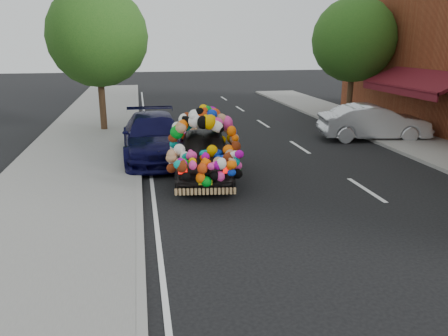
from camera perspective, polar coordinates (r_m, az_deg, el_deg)
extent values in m
plane|color=black|center=(11.02, 1.37, -4.03)|extent=(100.00, 100.00, 0.00)
cube|color=gray|center=(10.96, -21.25, -4.94)|extent=(4.00, 60.00, 0.12)
cube|color=gray|center=(10.77, -10.98, -4.45)|extent=(0.15, 60.00, 0.13)
cube|color=gray|center=(17.15, 26.84, 1.79)|extent=(3.00, 40.00, 0.12)
cube|color=#510F17|center=(19.51, 23.54, 10.57)|extent=(1.62, 5.20, 0.75)
cube|color=#510F17|center=(19.13, 21.53, 9.49)|extent=(0.06, 5.20, 0.35)
cylinder|color=#332114|center=(19.81, -15.62, 8.49)|extent=(0.28, 0.28, 2.73)
sphere|color=#134612|center=(19.66, -16.23, 16.20)|extent=(4.20, 4.20, 4.20)
cylinder|color=#332114|center=(22.69, 16.11, 9.24)|extent=(0.28, 0.28, 2.64)
sphere|color=#134612|center=(22.55, 16.63, 15.75)|extent=(4.00, 4.00, 4.00)
imported|color=black|center=(12.62, -2.63, 1.82)|extent=(2.12, 4.18, 1.36)
cube|color=red|center=(10.65, -5.42, -0.39)|extent=(0.23, 0.09, 0.14)
cube|color=red|center=(10.66, 0.47, -0.30)|extent=(0.23, 0.09, 0.14)
cube|color=yellow|center=(10.72, -2.45, -1.90)|extent=(0.34, 0.08, 0.12)
imported|color=black|center=(14.92, -9.13, 4.08)|extent=(2.16, 5.10, 1.47)
imported|color=#B7B9BF|center=(18.55, 18.96, 5.66)|extent=(4.47, 2.18, 1.41)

